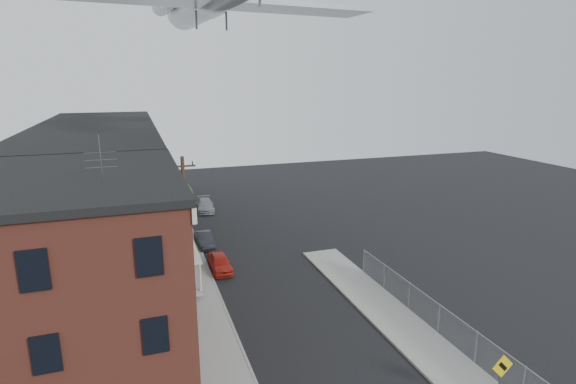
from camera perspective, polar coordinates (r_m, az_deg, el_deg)
name	(u,v)px	position (r m, az deg, el deg)	size (l,w,h in m)	color
sidewalk_left	(182,246)	(40.75, -13.34, -6.74)	(3.00, 62.00, 0.12)	gray
sidewalk_right	(405,329)	(28.36, 14.68, -16.48)	(3.00, 26.00, 0.12)	gray
curb_left	(198,244)	(40.89, -11.31, -6.54)	(0.15, 62.00, 0.14)	gray
curb_right	(384,333)	(27.66, 12.06, -17.13)	(0.15, 26.00, 0.14)	gray
corner_building	(70,284)	(23.19, -25.97, -10.52)	(10.31, 12.30, 12.15)	#361211
row_house_a	(88,224)	(32.08, -24.01, -3.73)	(11.98, 7.00, 10.30)	#60605E
row_house_b	(96,198)	(38.81, -23.21, -0.72)	(11.98, 7.00, 10.30)	#6E6757
row_house_c	(101,180)	(45.62, -22.64, 1.40)	(11.98, 7.00, 10.30)	#60605E
row_house_d	(105,167)	(52.48, -22.22, 2.97)	(11.98, 7.00, 10.30)	#6E6757
row_house_e	(108,157)	(59.38, -21.90, 4.17)	(11.98, 7.00, 10.30)	#60605E
chainlink_fence	(439,319)	(28.00, 18.62, -15.00)	(0.06, 18.06, 1.90)	gray
warning_sign	(501,373)	(22.93, 25.47, -20.08)	(1.10, 0.11, 2.80)	#515156
utility_pole	(185,215)	(33.61, -12.90, -2.88)	(1.80, 0.26, 9.00)	black
street_tree	(178,198)	(43.50, -13.82, -0.76)	(3.22, 3.20, 5.20)	black
car_near	(220,263)	(35.21, -8.66, -8.85)	(1.54, 3.82, 1.30)	#AF2116
car_mid	(204,239)	(40.39, -10.58, -5.95)	(1.30, 3.72, 1.23)	black
car_far	(205,205)	(51.08, -10.49, -1.65)	(1.83, 4.49, 1.30)	gray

